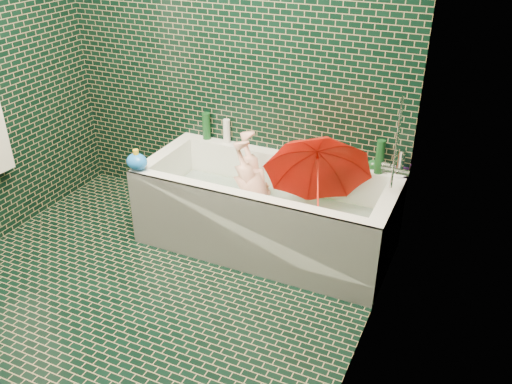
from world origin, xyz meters
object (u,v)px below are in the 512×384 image
at_px(rubber_duck, 349,162).
at_px(bath_toy, 137,161).
at_px(umbrella, 318,185).
at_px(child, 258,202).
at_px(bathtub, 266,218).

relative_size(rubber_duck, bath_toy, 0.60).
bearing_deg(umbrella, child, 160.56).
bearing_deg(child, umbrella, 76.32).
xyz_separation_m(bathtub, bath_toy, (-0.80, -0.30, 0.40)).
relative_size(umbrella, rubber_duck, 6.20).
relative_size(bathtub, rubber_duck, 15.96).
bearing_deg(bathtub, umbrella, -1.80).
bearing_deg(umbrella, rubber_duck, 58.32).
relative_size(bathtub, bath_toy, 9.55).
xyz_separation_m(rubber_duck, bath_toy, (-1.27, -0.62, 0.02)).
relative_size(child, rubber_duck, 8.89).
bearing_deg(rubber_duck, bath_toy, -154.82).
distance_m(child, bath_toy, 0.86).
xyz_separation_m(umbrella, bath_toy, (-1.16, -0.29, 0.06)).
bearing_deg(rubber_duck, child, -152.48).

